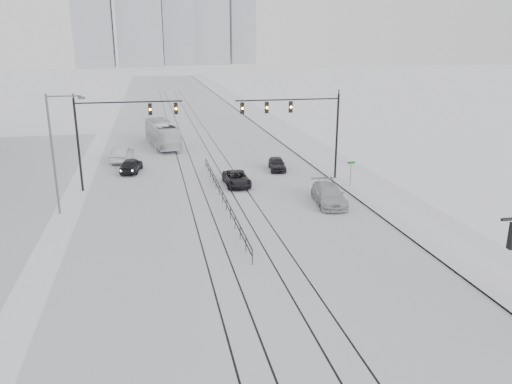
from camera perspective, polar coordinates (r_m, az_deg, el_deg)
name	(u,v)px	position (r m, az deg, el deg)	size (l,w,h in m)	color
road	(191,137)	(69.51, -7.44, 6.28)	(22.00, 260.00, 0.02)	silver
sidewalk_east	(286,133)	(71.81, 3.42, 6.79)	(5.00, 260.00, 0.16)	silver
curb	(269,133)	(71.21, 1.51, 6.71)	(0.10, 260.00, 0.12)	gray
tram_rails	(208,172)	(50.05, -5.49, 2.25)	(5.30, 180.00, 0.01)	black
skyline	(163,6)	(282.56, -10.53, 20.21)	(96.00, 48.00, 72.00)	#989DA6
traffic_mast_ne	(303,120)	(45.72, 5.36, 8.21)	(9.60, 0.37, 8.00)	black
traffic_mast_nw	(113,126)	(44.82, -16.05, 7.22)	(9.10, 0.37, 8.00)	black
street_light_west	(56,146)	(39.46, -21.87, 4.90)	(2.73, 0.25, 9.00)	#595B60
median_fence	(223,197)	(40.36, -3.85, -0.54)	(0.06, 24.00, 1.00)	black
street_sign	(351,170)	(45.02, 10.79, 2.45)	(0.70, 0.06, 2.40)	#595B60
sedan_sb_inner	(131,165)	(51.29, -14.08, 2.98)	(1.70, 4.24, 1.44)	black
sedan_sb_outer	(122,155)	(56.11, -15.02, 4.14)	(1.66, 4.75, 1.57)	#B9BCC1
sedan_nb_front	(237,179)	(45.19, -2.23, 1.53)	(2.11, 4.58, 1.27)	black
sedan_nb_right	(329,195)	(40.33, 8.32, -0.32)	(2.18, 5.36, 1.55)	#B0B1B8
sedan_nb_far	(277,164)	(50.62, 2.43, 3.22)	(1.56, 3.87, 1.32)	black
box_truck	(162,134)	(63.41, -10.67, 6.51)	(2.56, 10.93, 3.04)	silver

